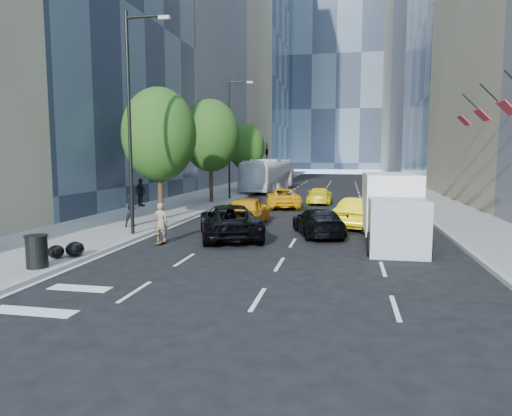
% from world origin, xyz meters
% --- Properties ---
extents(ground, '(160.00, 160.00, 0.00)m').
position_xyz_m(ground, '(0.00, 0.00, 0.00)').
color(ground, black).
rests_on(ground, ground).
extents(sidewalk_left, '(6.00, 120.00, 0.15)m').
position_xyz_m(sidewalk_left, '(-9.00, 30.00, 0.07)').
color(sidewalk_left, slate).
rests_on(sidewalk_left, ground).
extents(sidewalk_right, '(4.00, 120.00, 0.15)m').
position_xyz_m(sidewalk_right, '(10.00, 30.00, 0.07)').
color(sidewalk_right, slate).
rests_on(sidewalk_right, ground).
extents(tower_left_mid, '(20.00, 24.00, 45.00)m').
position_xyz_m(tower_left_mid, '(-22.00, 42.00, 22.50)').
color(tower_left_mid, slate).
rests_on(tower_left_mid, ground).
extents(tower_left_end, '(20.00, 28.00, 60.00)m').
position_xyz_m(tower_left_end, '(-22.00, 92.00, 30.00)').
color(tower_left_end, '#28303F').
rests_on(tower_left_end, ground).
extents(tower_right_far, '(20.00, 24.00, 50.00)m').
position_xyz_m(tower_right_far, '(22.00, 98.00, 25.00)').
color(tower_right_far, gray).
rests_on(tower_right_far, ground).
extents(tower_distant, '(40.00, 20.00, 90.00)m').
position_xyz_m(tower_distant, '(0.00, 120.00, 45.00)').
color(tower_distant, '#28303F').
rests_on(tower_distant, ground).
extents(lamp_near, '(2.13, 0.22, 10.00)m').
position_xyz_m(lamp_near, '(-6.32, 4.00, 5.81)').
color(lamp_near, black).
rests_on(lamp_near, sidewalk_left).
extents(lamp_far, '(2.13, 0.22, 10.00)m').
position_xyz_m(lamp_far, '(-6.32, 22.00, 5.81)').
color(lamp_far, black).
rests_on(lamp_far, sidewalk_left).
extents(tree_near, '(4.20, 4.20, 7.46)m').
position_xyz_m(tree_near, '(-7.20, 9.00, 4.97)').
color(tree_near, black).
rests_on(tree_near, sidewalk_left).
extents(tree_mid, '(4.50, 4.50, 7.99)m').
position_xyz_m(tree_mid, '(-7.20, 19.00, 5.32)').
color(tree_mid, black).
rests_on(tree_mid, sidewalk_left).
extents(tree_far, '(3.90, 3.90, 6.92)m').
position_xyz_m(tree_far, '(-7.20, 32.00, 4.62)').
color(tree_far, black).
rests_on(tree_far, sidewalk_left).
extents(traffic_signal, '(2.48, 0.53, 5.20)m').
position_xyz_m(traffic_signal, '(-6.40, 40.00, 4.23)').
color(traffic_signal, black).
rests_on(traffic_signal, sidewalk_left).
extents(facade_flags, '(1.85, 13.30, 2.05)m').
position_xyz_m(facade_flags, '(10.64, 10.00, 6.18)').
color(facade_flags, black).
rests_on(facade_flags, ground).
extents(skateboarder, '(0.62, 0.41, 1.68)m').
position_xyz_m(skateboarder, '(-4.51, 2.63, 0.84)').
color(skateboarder, olive).
rests_on(skateboarder, ground).
extents(black_sedan_lincoln, '(4.30, 6.15, 1.56)m').
position_xyz_m(black_sedan_lincoln, '(-2.00, 4.65, 0.78)').
color(black_sedan_lincoln, black).
rests_on(black_sedan_lincoln, ground).
extents(black_sedan_mercedes, '(3.08, 4.92, 1.33)m').
position_xyz_m(black_sedan_mercedes, '(1.98, 6.01, 0.66)').
color(black_sedan_mercedes, black).
rests_on(black_sedan_mercedes, ground).
extents(taxi_a, '(1.97, 4.71, 1.59)m').
position_xyz_m(taxi_a, '(-2.00, 8.67, 0.80)').
color(taxi_a, orange).
rests_on(taxi_a, ground).
extents(taxi_b, '(3.29, 5.10, 1.59)m').
position_xyz_m(taxi_b, '(4.20, 9.00, 0.79)').
color(taxi_b, yellow).
rests_on(taxi_b, ground).
extents(taxi_c, '(3.25, 5.45, 1.42)m').
position_xyz_m(taxi_c, '(-1.25, 17.30, 0.71)').
color(taxi_c, '#EAA40C').
rests_on(taxi_c, ground).
extents(taxi_d, '(1.81, 4.42, 1.28)m').
position_xyz_m(taxi_d, '(1.20, 20.50, 0.64)').
color(taxi_d, '#FFEA0D').
rests_on(taxi_d, ground).
extents(city_bus, '(3.99, 12.45, 3.41)m').
position_xyz_m(city_bus, '(-4.80, 32.02, 1.70)').
color(city_bus, white).
rests_on(city_bus, ground).
extents(box_truck, '(2.36, 6.29, 2.99)m').
position_xyz_m(box_truck, '(5.17, 4.67, 1.52)').
color(box_truck, silver).
rests_on(box_truck, ground).
extents(pedestrian_a, '(0.99, 0.99, 1.62)m').
position_xyz_m(pedestrian_a, '(-7.53, 6.02, 0.96)').
color(pedestrian_a, black).
rests_on(pedestrian_a, sidewalk_left).
extents(pedestrian_b, '(1.26, 1.02, 2.01)m').
position_xyz_m(pedestrian_b, '(-11.20, 14.85, 1.16)').
color(pedestrian_b, black).
rests_on(pedestrian_b, sidewalk_left).
extents(trash_can, '(0.68, 0.68, 1.03)m').
position_xyz_m(trash_can, '(-6.60, -2.60, 0.66)').
color(trash_can, black).
rests_on(trash_can, sidewalk_left).
extents(garbage_bags, '(1.09, 1.05, 0.54)m').
position_xyz_m(garbage_bags, '(-6.55, -1.03, 0.41)').
color(garbage_bags, black).
rests_on(garbage_bags, sidewalk_left).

